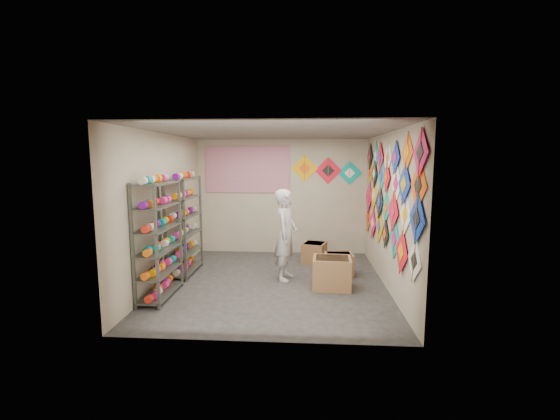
# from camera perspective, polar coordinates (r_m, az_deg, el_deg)

# --- Properties ---
(ground) EXTENTS (4.50, 4.50, 0.00)m
(ground) POSITION_cam_1_polar(r_m,az_deg,el_deg) (6.98, -1.00, -10.97)
(ground) COLOR #2B2825
(room_walls) EXTENTS (4.50, 4.50, 4.50)m
(room_walls) POSITION_cam_1_polar(r_m,az_deg,el_deg) (6.64, -1.03, 2.61)
(room_walls) COLOR tan
(room_walls) RESTS_ON ground
(shelf_rack_front) EXTENTS (0.40, 1.10, 1.90)m
(shelf_rack_front) POSITION_cam_1_polar(r_m,az_deg,el_deg) (6.33, -18.02, -4.40)
(shelf_rack_front) COLOR #4C5147
(shelf_rack_front) RESTS_ON ground
(shelf_rack_back) EXTENTS (0.40, 1.10, 1.90)m
(shelf_rack_back) POSITION_cam_1_polar(r_m,az_deg,el_deg) (7.52, -14.37, -2.36)
(shelf_rack_back) COLOR #4C5147
(shelf_rack_back) RESTS_ON ground
(string_spools) EXTENTS (0.12, 2.36, 0.12)m
(string_spools) POSITION_cam_1_polar(r_m,az_deg,el_deg) (6.90, -16.07, -2.52)
(string_spools) COLOR #FB2D83
(string_spools) RESTS_ON ground
(kite_wall_display) EXTENTS (0.05, 4.29, 2.07)m
(kite_wall_display) POSITION_cam_1_polar(r_m,az_deg,el_deg) (6.75, 15.96, 2.16)
(kite_wall_display) COLOR white
(kite_wall_display) RESTS_ON room_walls
(back_wall_kites) EXTENTS (1.64, 0.02, 0.70)m
(back_wall_kites) POSITION_cam_1_polar(r_m,az_deg,el_deg) (8.84, 6.99, 5.99)
(back_wall_kites) COLOR #F2A304
(back_wall_kites) RESTS_ON room_walls
(poster) EXTENTS (2.00, 0.01, 1.10)m
(poster) POSITION_cam_1_polar(r_m,az_deg,el_deg) (8.92, -4.99, 6.19)
(poster) COLOR #8550AE
(poster) RESTS_ON room_walls
(shopkeeper) EXTENTS (0.78, 0.66, 1.69)m
(shopkeeper) POSITION_cam_1_polar(r_m,az_deg,el_deg) (6.96, 0.91, -3.79)
(shopkeeper) COLOR beige
(shopkeeper) RESTS_ON ground
(carton_a) EXTENTS (0.68, 0.58, 0.54)m
(carton_a) POSITION_cam_1_polar(r_m,az_deg,el_deg) (6.68, 7.91, -9.46)
(carton_a) COLOR brown
(carton_a) RESTS_ON ground
(carton_b) EXTENTS (0.55, 0.47, 0.43)m
(carton_b) POSITION_cam_1_polar(r_m,az_deg,el_deg) (7.42, 8.95, -8.19)
(carton_b) COLOR brown
(carton_b) RESTS_ON ground
(carton_c) EXTENTS (0.59, 0.62, 0.44)m
(carton_c) POSITION_cam_1_polar(r_m,az_deg,el_deg) (8.21, 5.23, -6.51)
(carton_c) COLOR brown
(carton_c) RESTS_ON ground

